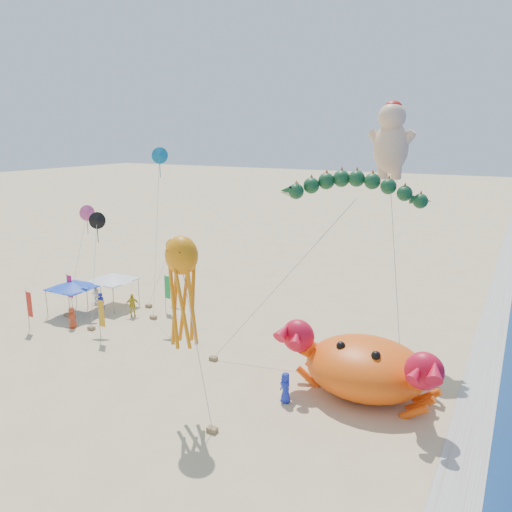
{
  "coord_description": "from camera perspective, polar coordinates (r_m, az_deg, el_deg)",
  "views": [
    {
      "loc": [
        13.12,
        -25.78,
        14.35
      ],
      "look_at": [
        -2.0,
        2.0,
        6.5
      ],
      "focal_mm": 35.0,
      "sensor_mm": 36.0,
      "label": 1
    }
  ],
  "objects": [
    {
      "name": "feather_flags",
      "position": [
        40.3,
        -18.13,
        -4.61
      ],
      "size": [
        7.74,
        8.2,
        3.2
      ],
      "color": "gray",
      "rests_on": "ground"
    },
    {
      "name": "crab_inflatable",
      "position": [
        28.94,
        12.35,
        -12.18
      ],
      "size": [
        9.16,
        6.49,
        4.01
      ],
      "color": "#FF570D",
      "rests_on": "ground"
    },
    {
      "name": "cherub_kite",
      "position": [
        35.41,
        15.21,
        12.85
      ],
      "size": [
        3.6,
        4.11,
        16.4
      ],
      "color": "#F7C396",
      "rests_on": "ground"
    },
    {
      "name": "beachgoers",
      "position": [
        37.63,
        -11.86,
        -7.37
      ],
      "size": [
        29.46,
        8.0,
        1.88
      ],
      "color": "white",
      "rests_on": "ground"
    },
    {
      "name": "ground",
      "position": [
        32.29,
        1.45,
        -12.45
      ],
      "size": [
        320.0,
        320.0,
        0.0
      ],
      "primitive_type": "plane",
      "color": "#D1B784",
      "rests_on": "ground"
    },
    {
      "name": "canopy_blue",
      "position": [
        42.65,
        -20.2,
        -3.16
      ],
      "size": [
        3.5,
        3.5,
        2.71
      ],
      "color": "gray",
      "rests_on": "ground"
    },
    {
      "name": "dragon_kite",
      "position": [
        32.93,
        11.16,
        7.15
      ],
      "size": [
        11.74,
        9.03,
        11.66
      ],
      "color": "#103D1E",
      "rests_on": "ground"
    },
    {
      "name": "small_kites",
      "position": [
        41.33,
        -14.48,
        3.91
      ],
      "size": [
        7.27,
        9.96,
        13.29
      ],
      "color": "orange",
      "rests_on": "ground"
    },
    {
      "name": "canopy_white",
      "position": [
        43.71,
        -16.12,
        -2.44
      ],
      "size": [
        3.56,
        3.56,
        2.71
      ],
      "color": "gray",
      "rests_on": "ground"
    },
    {
      "name": "foam_strip",
      "position": [
        29.52,
        23.6,
        -16.4
      ],
      "size": [
        320.0,
        320.0,
        0.0
      ],
      "primitive_type": "plane",
      "color": "silver",
      "rests_on": "ground"
    },
    {
      "name": "octopus_kite",
      "position": [
        25.16,
        -8.38,
        -3.11
      ],
      "size": [
        3.41,
        2.02,
        9.46
      ],
      "color": "orange",
      "rests_on": "ground"
    }
  ]
}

